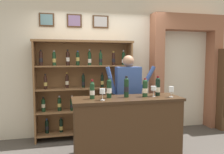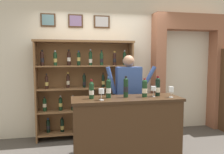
# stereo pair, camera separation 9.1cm
# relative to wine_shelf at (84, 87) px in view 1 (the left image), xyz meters

# --- Properties ---
(back_wall) EXTENTS (12.00, 0.19, 3.47)m
(back_wall) POSITION_rel_wine_shelf_xyz_m (0.39, 0.24, 0.72)
(back_wall) COLOR beige
(back_wall) RESTS_ON ground
(wine_shelf) EXTENTS (1.91, 0.35, 1.91)m
(wine_shelf) POSITION_rel_wine_shelf_xyz_m (0.00, 0.00, 0.00)
(wine_shelf) COLOR brown
(wine_shelf) RESTS_ON ground
(archway_doorway) EXTENTS (1.61, 0.45, 2.51)m
(archway_doorway) POSITION_rel_wine_shelf_xyz_m (2.23, 0.11, 0.40)
(archway_doorway) COLOR #935B42
(archway_doorway) RESTS_ON ground
(tasting_counter) EXTENTS (1.63, 0.55, 0.99)m
(tasting_counter) POSITION_rel_wine_shelf_xyz_m (0.53, -1.18, -0.52)
(tasting_counter) COLOR #422B19
(tasting_counter) RESTS_ON ground
(shopkeeper) EXTENTS (0.94, 0.22, 1.63)m
(shopkeeper) POSITION_rel_wine_shelf_xyz_m (0.72, -0.61, -0.00)
(shopkeeper) COLOR #2D3347
(shopkeeper) RESTS_ON ground
(tasting_bottle_vin_santo) EXTENTS (0.07, 0.07, 0.28)m
(tasting_bottle_vin_santo) POSITION_rel_wine_shelf_xyz_m (0.00, -1.16, 0.11)
(tasting_bottle_vin_santo) COLOR #19381E
(tasting_bottle_vin_santo) RESTS_ON tasting_counter
(tasting_bottle_chianti) EXTENTS (0.07, 0.07, 0.32)m
(tasting_bottle_chianti) POSITION_rel_wine_shelf_xyz_m (0.26, -1.14, 0.12)
(tasting_bottle_chianti) COLOR black
(tasting_bottle_chianti) RESTS_ON tasting_counter
(tasting_bottle_bianco) EXTENTS (0.07, 0.07, 0.32)m
(tasting_bottle_bianco) POSITION_rel_wine_shelf_xyz_m (0.52, -1.15, 0.13)
(tasting_bottle_bianco) COLOR black
(tasting_bottle_bianco) RESTS_ON tasting_counter
(tasting_bottle_riserva) EXTENTS (0.08, 0.08, 0.28)m
(tasting_bottle_riserva) POSITION_rel_wine_shelf_xyz_m (0.81, -1.18, 0.12)
(tasting_bottle_riserva) COLOR #19381E
(tasting_bottle_riserva) RESTS_ON tasting_counter
(tasting_bottle_grappa) EXTENTS (0.07, 0.07, 0.31)m
(tasting_bottle_grappa) POSITION_rel_wine_shelf_xyz_m (1.04, -1.13, 0.12)
(tasting_bottle_grappa) COLOR black
(tasting_bottle_grappa) RESTS_ON tasting_counter
(wine_glass_right) EXTENTS (0.07, 0.07, 0.16)m
(wine_glass_right) POSITION_rel_wine_shelf_xyz_m (1.19, -1.29, 0.09)
(wine_glass_right) COLOR silver
(wine_glass_right) RESTS_ON tasting_counter
(wine_glass_spare) EXTENTS (0.08, 0.08, 0.16)m
(wine_glass_spare) POSITION_rel_wine_shelf_xyz_m (0.95, -1.18, 0.10)
(wine_glass_spare) COLOR silver
(wine_glass_spare) RESTS_ON tasting_counter
(wine_glass_left) EXTENTS (0.08, 0.08, 0.16)m
(wine_glass_left) POSITION_rel_wine_shelf_xyz_m (0.13, -1.30, 0.10)
(wine_glass_left) COLOR silver
(wine_glass_left) RESTS_ON tasting_counter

